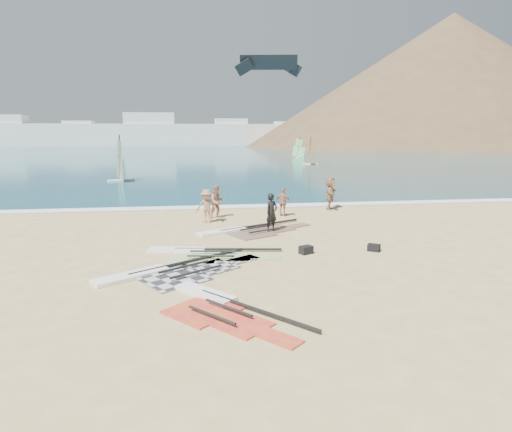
{
  "coord_description": "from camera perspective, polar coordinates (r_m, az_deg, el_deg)",
  "views": [
    {
      "loc": [
        -3.65,
        -14.8,
        4.69
      ],
      "look_at": [
        -1.0,
        4.0,
        1.0
      ],
      "focal_mm": 30.0,
      "sensor_mm": 36.0,
      "label": 1
    }
  ],
  "objects": [
    {
      "name": "windsurfer_centre",
      "position": [
        65.76,
        7.24,
        7.91
      ],
      "size": [
        2.4,
        2.85,
        4.27
      ],
      "rotation": [
        0.0,
        0.0,
        -0.12
      ],
      "color": "white",
      "rests_on": "ground"
    },
    {
      "name": "beachgoer_mid",
      "position": [
        22.67,
        -6.56,
        1.3
      ],
      "size": [
        1.24,
        0.81,
        1.8
      ],
      "primitive_type": "imported",
      "rotation": [
        0.0,
        0.0,
        -0.12
      ],
      "color": "#976851",
      "rests_on": "ground"
    },
    {
      "name": "gear_bag_far",
      "position": [
        17.94,
        15.44,
        -4.09
      ],
      "size": [
        0.58,
        0.55,
        0.29
      ],
      "primitive_type": "cube",
      "rotation": [
        0.0,
        0.0,
        -0.62
      ],
      "color": "black",
      "rests_on": "ground"
    },
    {
      "name": "sea",
      "position": [
        146.92,
        -6.67,
        9.09
      ],
      "size": [
        300.0,
        240.0,
        0.06
      ],
      "primitive_type": "cube",
      "color": "#0C4558",
      "rests_on": "ground"
    },
    {
      "name": "rig_red",
      "position": [
        11.92,
        -5.0,
        -11.95
      ],
      "size": [
        3.92,
        4.55,
        0.2
      ],
      "rotation": [
        0.0,
        0.0,
        -0.84
      ],
      "color": "red",
      "rests_on": "ground"
    },
    {
      "name": "far_town",
      "position": [
        165.24,
        -12.42,
        10.67
      ],
      "size": [
        160.0,
        8.0,
        12.0
      ],
      "color": "white",
      "rests_on": "ground"
    },
    {
      "name": "beachgoer_back",
      "position": [
        24.46,
        3.63,
        1.86
      ],
      "size": [
        1.01,
        0.88,
        1.63
      ],
      "primitive_type": "imported",
      "rotation": [
        0.0,
        0.0,
        2.52
      ],
      "color": "#A76D55",
      "rests_on": "ground"
    },
    {
      "name": "ground",
      "position": [
        15.95,
        5.62,
        -6.16
      ],
      "size": [
        300.0,
        300.0,
        0.0
      ],
      "primitive_type": "plane",
      "color": "tan",
      "rests_on": "ground"
    },
    {
      "name": "headland_main",
      "position": [
        169.84,
        23.73,
        8.49
      ],
      "size": [
        143.0,
        143.0,
        45.0
      ],
      "primitive_type": "cone",
      "color": "brown",
      "rests_on": "ground"
    },
    {
      "name": "windsurfer_right",
      "position": [
        83.78,
        5.71,
        8.55
      ],
      "size": [
        2.37,
        2.22,
        4.0
      ],
      "rotation": [
        0.0,
        0.0,
        1.06
      ],
      "color": "white",
      "rests_on": "ground"
    },
    {
      "name": "beachgoer_left",
      "position": [
        23.98,
        -5.17,
        1.94
      ],
      "size": [
        1.09,
        0.98,
        1.86
      ],
      "primitive_type": "imported",
      "rotation": [
        0.0,
        0.0,
        0.36
      ],
      "color": "#A76C52",
      "rests_on": "ground"
    },
    {
      "name": "surf_line",
      "position": [
        27.74,
        -0.33,
        1.26
      ],
      "size": [
        300.0,
        1.2,
        0.04
      ],
      "primitive_type": "cube",
      "color": "white",
      "rests_on": "ground"
    },
    {
      "name": "windsurfer_left",
      "position": [
        44.36,
        -17.64,
        6.13
      ],
      "size": [
        2.6,
        2.87,
        4.59
      ],
      "rotation": [
        0.0,
        0.0,
        0.39
      ],
      "color": "white",
      "rests_on": "ground"
    },
    {
      "name": "rig_grey",
      "position": [
        14.93,
        -11.26,
        -7.32
      ],
      "size": [
        5.81,
        4.34,
        0.2
      ],
      "rotation": [
        0.0,
        0.0,
        0.59
      ],
      "color": "#292A2C",
      "rests_on": "ground"
    },
    {
      "name": "gear_bag_near",
      "position": [
        17.03,
        6.68,
        -4.51
      ],
      "size": [
        0.6,
        0.53,
        0.31
      ],
      "primitive_type": "cube",
      "rotation": [
        0.0,
        0.0,
        0.42
      ],
      "color": "black",
      "rests_on": "ground"
    },
    {
      "name": "person_wetsuit",
      "position": [
        20.5,
        2.09,
        0.44
      ],
      "size": [
        0.81,
        0.74,
        1.87
      ],
      "primitive_type": "imported",
      "rotation": [
        0.0,
        0.0,
        0.57
      ],
      "color": "black",
      "rests_on": "ground"
    },
    {
      "name": "headland_minor",
      "position": [
        198.18,
        30.94,
        8.09
      ],
      "size": [
        70.0,
        70.0,
        28.0
      ],
      "primitive_type": "cone",
      "color": "brown",
      "rests_on": "ground"
    },
    {
      "name": "rig_green",
      "position": [
        16.96,
        -7.26,
        -4.96
      ],
      "size": [
        5.34,
        2.49,
        0.2
      ],
      "rotation": [
        0.0,
        0.0,
        -0.15
      ],
      "color": "#68BC21",
      "rests_on": "ground"
    },
    {
      "name": "rig_orange",
      "position": [
        20.71,
        -1.04,
        -1.95
      ],
      "size": [
        5.87,
        3.95,
        0.2
      ],
      "rotation": [
        0.0,
        0.0,
        0.48
      ],
      "color": "#D83900",
      "rests_on": "ground"
    },
    {
      "name": "kitesurf_kite",
      "position": [
        60.2,
        1.69,
        19.61
      ],
      "size": [
        9.01,
        2.3,
        2.79
      ],
      "rotation": [
        0.0,
        0.0,
        -0.17
      ],
      "color": "black",
      "rests_on": "ground"
    },
    {
      "name": "beachgoer_right",
      "position": [
        26.97,
        9.89,
        2.99
      ],
      "size": [
        1.28,
        1.95,
        2.01
      ],
      "primitive_type": "imported",
      "rotation": [
        0.0,
        0.0,
        1.16
      ],
      "color": "#A37257",
      "rests_on": "ground"
    }
  ]
}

